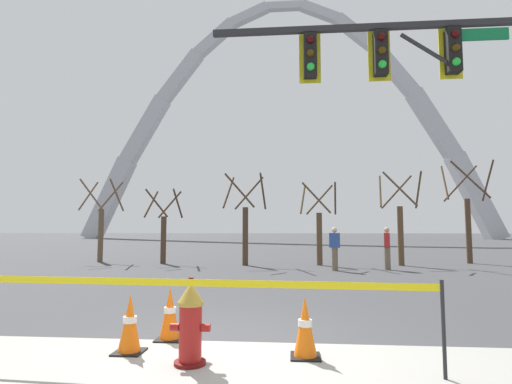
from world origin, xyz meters
TOP-DOWN VIEW (x-y plane):
  - ground_plane at (0.00, 0.00)m, footprint 240.00×240.00m
  - fire_hydrant at (-0.36, -0.83)m, footprint 0.46×0.48m
  - caution_tape_barrier at (-0.73, -0.88)m, footprint 6.25×0.38m
  - traffic_cone_by_hydrant at (-1.23, -0.47)m, footprint 0.36×0.36m
  - traffic_cone_mid_sidewalk at (0.96, -0.46)m, footprint 0.36×0.36m
  - traffic_cone_curb_edge at (-0.91, 0.16)m, footprint 0.36×0.36m
  - traffic_signal_gantry at (3.67, 2.51)m, footprint 6.42×0.44m
  - monument_arch at (-0.00, 55.17)m, footprint 62.18×2.40m
  - tree_far_left at (-8.07, 12.86)m, footprint 1.77×1.78m
  - tree_left_mid at (-4.84, 12.15)m, footprint 1.52×1.53m
  - tree_center_left at (-1.14, 11.67)m, footprint 1.78×1.79m
  - tree_center_right at (1.99, 11.99)m, footprint 1.62×1.63m
  - tree_right_mid at (5.38, 12.11)m, footprint 1.80×1.81m
  - tree_far_right at (8.70, 13.46)m, footprint 2.08×2.09m
  - pedestrian_walking_left at (2.40, 9.79)m, footprint 0.39×0.36m
  - pedestrian_standing_center at (4.41, 10.32)m, footprint 0.28×0.38m

SIDE VIEW (x-z plane):
  - ground_plane at x=0.00m, z-range 0.00..0.00m
  - traffic_cone_by_hydrant at x=-1.23m, z-range -0.01..0.72m
  - traffic_cone_mid_sidewalk at x=0.96m, z-range -0.01..0.72m
  - traffic_cone_curb_edge at x=-0.91m, z-range -0.01..0.72m
  - fire_hydrant at x=-0.36m, z-range -0.03..0.96m
  - caution_tape_barrier at x=-0.73m, z-range 0.21..1.22m
  - pedestrian_walking_left at x=2.40m, z-range 0.02..1.61m
  - pedestrian_standing_center at x=4.41m, z-range 0.02..1.61m
  - tree_left_mid at x=-4.84m, z-range -0.18..3.09m
  - tree_center_right at x=1.99m, z-range -0.20..3.28m
  - tree_far_left at x=-8.07m, z-range -0.21..3.62m
  - tree_center_left at x=-1.14m, z-range -0.21..3.63m
  - tree_right_mid at x=5.38m, z-range -0.22..3.68m
  - tree_far_right at x=8.70m, z-range -0.25..4.27m
  - traffic_signal_gantry at x=3.67m, z-range 1.27..7.27m
  - monument_arch at x=0.00m, z-range -1.73..35.47m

